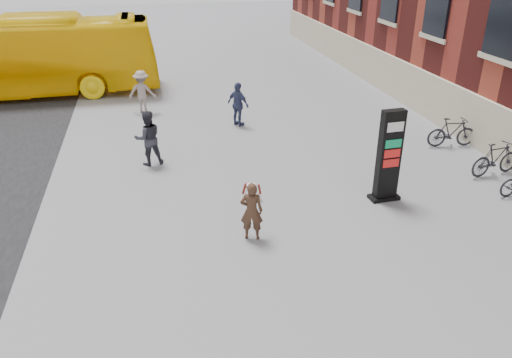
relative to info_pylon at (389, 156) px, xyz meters
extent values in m
plane|color=#9E9EA3|center=(-4.54, -1.25, -1.32)|extent=(100.00, 100.00, 0.00)
cube|color=beige|center=(4.90, 4.75, -0.42)|extent=(0.18, 44.00, 1.80)
cube|color=black|center=(0.00, 0.00, 0.00)|extent=(0.65, 0.30, 2.65)
cube|color=black|center=(0.00, 0.00, -1.27)|extent=(0.87, 0.47, 0.11)
cube|color=white|center=(0.00, 0.00, 0.90)|extent=(0.49, 0.32, 0.26)
cube|color=#0B7747|center=(0.00, 0.00, 0.43)|extent=(0.49, 0.32, 0.23)
cube|color=#AE1714|center=(0.00, 0.00, 0.14)|extent=(0.49, 0.32, 0.23)
cube|color=#AE1714|center=(0.00, 0.00, -0.15)|extent=(0.49, 0.32, 0.23)
imported|color=#322014|center=(-4.12, -1.22, -0.56)|extent=(0.63, 0.49, 1.53)
cylinder|color=white|center=(-4.12, -1.22, 0.14)|extent=(0.21, 0.21, 0.05)
cone|color=white|center=(-3.89, -1.05, -0.28)|extent=(0.25, 0.22, 0.37)
cylinder|color=maroon|center=(-3.89, -1.05, -0.06)|extent=(0.14, 0.11, 0.32)
cone|color=white|center=(-4.24, -0.96, -0.28)|extent=(0.22, 0.25, 0.37)
cylinder|color=maroon|center=(-4.24, -0.96, -0.06)|extent=(0.11, 0.14, 0.32)
imported|color=yellow|center=(-12.22, 13.36, 0.48)|extent=(12.98, 3.07, 3.61)
imported|color=#2C2C34|center=(-6.45, 3.92, -0.41)|extent=(0.99, 0.84, 1.82)
imported|color=gray|center=(-6.57, 9.52, -0.43)|extent=(1.28, 0.92, 1.79)
imported|color=#353D61|center=(-2.92, 7.01, -0.46)|extent=(0.96, 1.05, 1.73)
imported|color=black|center=(4.06, 0.76, -0.78)|extent=(1.86, 0.77, 1.08)
imported|color=black|center=(4.06, 3.20, -0.79)|extent=(1.82, 0.70, 1.06)
camera|label=1|loc=(-6.27, -11.53, 5.40)|focal=35.00mm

